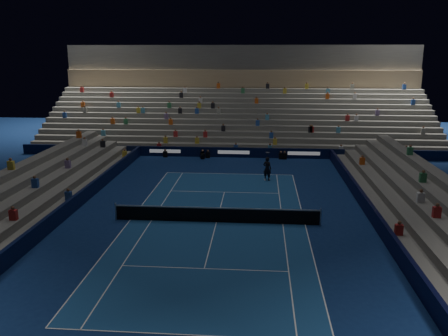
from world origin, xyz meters
The scene contains 11 objects.
ground centered at (0.00, 0.00, 0.00)m, with size 90.00×90.00×0.00m, color navy.
court_surface centered at (0.00, 0.00, 0.01)m, with size 10.97×23.77×0.01m, color navy.
sponsor_barrier_far centered at (0.00, 18.50, 0.50)m, with size 44.00×0.25×1.00m, color black.
sponsor_barrier_east centered at (9.70, 0.00, 0.50)m, with size 0.25×37.00×1.00m, color black.
sponsor_barrier_west centered at (-9.70, 0.00, 0.50)m, with size 0.25×37.00×1.00m, color #081033.
grandstand_main centered at (0.00, 27.90, 3.38)m, with size 44.00×15.20×11.20m.
grandstand_east centered at (13.17, 0.00, 0.92)m, with size 5.00×37.00×2.50m.
grandstand_west centered at (-13.17, 0.00, 0.92)m, with size 5.00×37.00×2.50m.
tennis_net centered at (0.00, 0.00, 0.50)m, with size 12.90×0.10×1.10m.
tennis_player centered at (3.26, 10.09, 0.99)m, with size 0.72×0.47×1.98m, color black.
broadcast_camera centered at (-3.05, 17.55, 0.28)m, with size 0.49×0.88×0.52m.
Camera 1 is at (2.59, -27.00, 10.30)m, focal length 37.04 mm.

